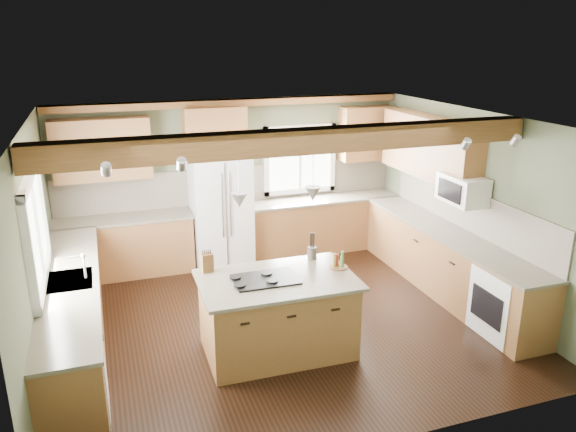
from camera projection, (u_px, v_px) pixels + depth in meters
name	position (u px, v px, depth m)	size (l,w,h in m)	color
floor	(281.00, 320.00, 7.32)	(5.60, 5.60, 0.00)	black
ceiling	(281.00, 120.00, 6.52)	(5.60, 5.60, 0.00)	silver
wall_back	(233.00, 179.00, 9.17)	(5.60, 5.60, 0.00)	#4D543C
wall_left	(35.00, 253.00, 6.05)	(5.00, 5.00, 0.00)	#4D543C
wall_right	(472.00, 204.00, 7.79)	(5.00, 5.00, 0.00)	#4D543C
ceiling_beam	(301.00, 141.00, 5.95)	(5.55, 0.26, 0.26)	#523217
soffit_trim	(232.00, 103.00, 8.69)	(5.55, 0.20, 0.10)	#523217
backsplash_back	(233.00, 184.00, 9.18)	(5.58, 0.03, 0.58)	brown
backsplash_right	(468.00, 210.00, 7.85)	(0.03, 3.70, 0.58)	brown
base_cab_back_left	(126.00, 247.00, 8.61)	(2.02, 0.60, 0.88)	brown
counter_back_left	(123.00, 219.00, 8.46)	(2.06, 0.64, 0.04)	#51493B
base_cab_back_right	(323.00, 225.00, 9.62)	(2.62, 0.60, 0.88)	brown
counter_back_right	(324.00, 199.00, 9.48)	(2.66, 0.64, 0.04)	#51493B
base_cab_left	(74.00, 318.00, 6.45)	(0.60, 3.70, 0.88)	brown
counter_left	(69.00, 282.00, 6.31)	(0.64, 3.74, 0.04)	#51493B
base_cab_right	(446.00, 263.00, 8.00)	(0.60, 3.70, 0.88)	brown
counter_right	(449.00, 233.00, 7.86)	(0.64, 3.74, 0.04)	#51493B
upper_cab_back_left	(102.00, 149.00, 8.19)	(1.40, 0.35, 0.90)	brown
upper_cab_over_fridge	(215.00, 130.00, 8.65)	(0.96, 0.35, 0.70)	brown
upper_cab_right	(429.00, 147.00, 8.34)	(0.35, 2.20, 0.90)	brown
upper_cab_back_corner	(366.00, 133.00, 9.52)	(0.90, 0.35, 0.90)	brown
window_left	(34.00, 230.00, 6.02)	(0.04, 1.60, 1.05)	white
window_back	(299.00, 159.00, 9.43)	(1.10, 0.04, 1.00)	white
sink	(69.00, 281.00, 6.31)	(0.50, 0.65, 0.03)	#262628
faucet	(85.00, 267.00, 6.32)	(0.02, 0.02, 0.28)	#B2B2B7
dishwasher	(73.00, 382.00, 5.29)	(0.60, 0.60, 0.84)	white
oven	(507.00, 303.00, 6.83)	(0.60, 0.72, 0.84)	white
microwave	(463.00, 189.00, 7.60)	(0.40, 0.70, 0.38)	white
pendant_left	(239.00, 200.00, 5.93)	(0.18, 0.18, 0.16)	#B2B2B7
pendant_right	(313.00, 194.00, 6.17)	(0.18, 0.18, 0.16)	#B2B2B7
refrigerator	(221.00, 211.00, 8.85)	(0.90, 0.74, 1.80)	white
island	(277.00, 316.00, 6.49)	(1.66, 1.01, 0.88)	brown
island_top	(277.00, 280.00, 6.35)	(1.77, 1.12, 0.04)	#51493B
cooktop	(266.00, 279.00, 6.30)	(0.72, 0.48, 0.02)	black
knife_block	(207.00, 263.00, 6.50)	(0.13, 0.10, 0.22)	brown
utensil_crock	(312.00, 253.00, 6.88)	(0.11, 0.11, 0.15)	#3B342F
bottle_tray	(339.00, 260.00, 6.61)	(0.22, 0.22, 0.20)	brown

